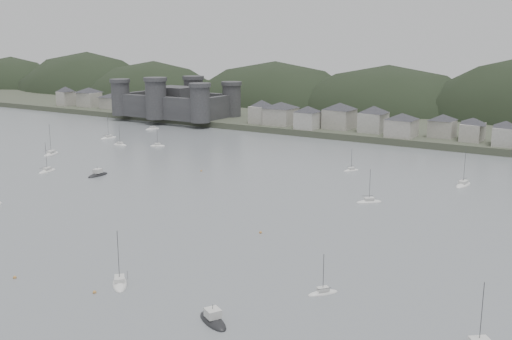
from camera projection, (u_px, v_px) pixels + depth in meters
The scene contains 10 objects.
ground at pixel (59, 265), 123.17m from camera, with size 900.00×900.00×0.00m, color slate.
far_shore_land at pixel (451, 111), 365.42m from camera, with size 900.00×250.00×3.00m, color #383D2D.
forested_ridge at pixel (445, 139), 344.60m from camera, with size 851.55×103.94×102.57m.
castle at pixel (175, 101), 331.78m from camera, with size 66.00×43.00×20.00m.
waterfront_town at pixel (503, 130), 245.43m from camera, with size 451.48×28.46×12.92m.
sailboat_lead at pixel (158, 146), 257.32m from camera, with size 6.44×5.30×8.79m.
moored_fleet at pixel (213, 199), 172.54m from camera, with size 257.43×177.78×13.06m.
motor_launch_near at pixel (213, 320), 98.57m from camera, with size 8.50×6.40×3.93m.
motor_launch_far at pixel (98, 175), 202.56m from camera, with size 3.37×8.59×4.02m.
mooring_buoys at pixel (172, 228), 146.46m from camera, with size 194.71×95.64×0.70m.
Camera 1 is at (96.57, -75.92, 45.77)m, focal length 42.16 mm.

